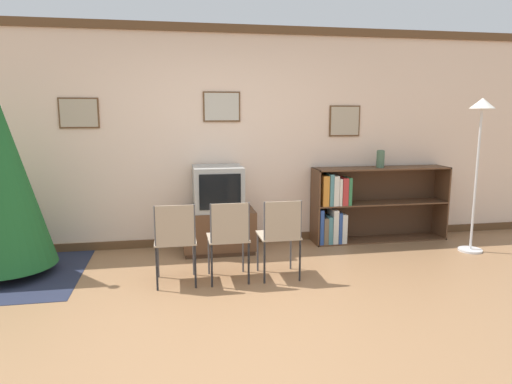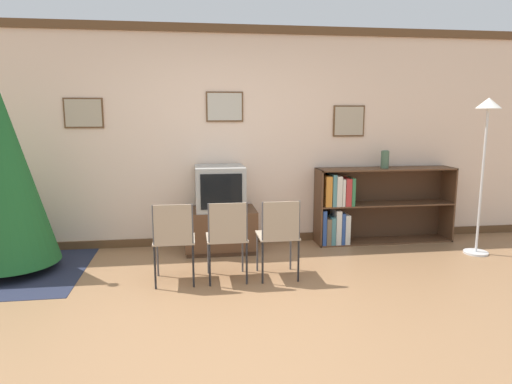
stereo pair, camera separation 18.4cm
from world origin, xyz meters
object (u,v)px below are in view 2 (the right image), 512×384
(vase, at_px, (385,159))
(standing_lamp, at_px, (486,136))
(christmas_tree, at_px, (3,173))
(tv_console, at_px, (220,230))
(folding_chair_center, at_px, (227,236))
(folding_chair_right, at_px, (279,234))
(television, at_px, (220,188))
(folding_chair_left, at_px, (174,238))
(bookshelf, at_px, (360,207))

(vase, xyz_separation_m, standing_lamp, (0.91, -0.66, 0.32))
(christmas_tree, xyz_separation_m, tv_console, (2.23, 0.44, -0.80))
(folding_chair_center, bearing_deg, christmas_tree, 164.67)
(standing_lamp, bearing_deg, folding_chair_right, -168.81)
(vase, distance_m, standing_lamp, 1.17)
(television, xyz_separation_m, folding_chair_left, (-0.52, -1.05, -0.30))
(bookshelf, bearing_deg, christmas_tree, -172.18)
(folding_chair_right, distance_m, bookshelf, 1.74)
(standing_lamp, bearing_deg, christmas_tree, 178.70)
(tv_console, xyz_separation_m, television, (0.00, -0.00, 0.52))
(television, xyz_separation_m, folding_chair_right, (0.52, -1.05, -0.30))
(folding_chair_center, height_order, vase, vase)
(folding_chair_left, relative_size, folding_chair_right, 1.00)
(folding_chair_left, bearing_deg, christmas_tree, 160.38)
(television, xyz_separation_m, standing_lamp, (3.01, -0.56, 0.63))
(christmas_tree, relative_size, vase, 9.35)
(folding_chair_center, bearing_deg, folding_chair_right, 0.00)
(folding_chair_center, relative_size, folding_chair_right, 1.00)
(folding_chair_right, bearing_deg, folding_chair_left, 180.00)
(folding_chair_left, relative_size, standing_lamp, 0.45)
(television, height_order, folding_chair_right, television)
(television, height_order, bookshelf, television)
(christmas_tree, relative_size, folding_chair_center, 2.57)
(television, bearing_deg, vase, 2.73)
(christmas_tree, xyz_separation_m, vase, (4.34, 0.54, 0.02))
(television, relative_size, folding_chair_right, 0.70)
(folding_chair_center, xyz_separation_m, standing_lamp, (3.01, 0.49, 0.93))
(vase, bearing_deg, standing_lamp, -35.97)
(television, relative_size, vase, 2.56)
(christmas_tree, height_order, folding_chair_left, christmas_tree)
(bookshelf, bearing_deg, vase, -2.85)
(christmas_tree, xyz_separation_m, television, (2.23, 0.44, -0.28))
(folding_chair_left, height_order, folding_chair_right, same)
(christmas_tree, distance_m, television, 2.29)
(christmas_tree, height_order, folding_chair_center, christmas_tree)
(tv_console, relative_size, folding_chair_right, 1.04)
(television, xyz_separation_m, vase, (2.10, 0.10, 0.30))
(vase, bearing_deg, folding_chair_right, -144.01)
(standing_lamp, bearing_deg, television, 169.49)
(bookshelf, bearing_deg, folding_chair_left, -153.31)
(bookshelf, bearing_deg, standing_lamp, -29.19)
(christmas_tree, relative_size, bookshelf, 1.18)
(folding_chair_right, bearing_deg, television, 116.17)
(folding_chair_right, bearing_deg, christmas_tree, 167.45)
(tv_console, bearing_deg, folding_chair_right, -63.89)
(television, distance_m, vase, 2.13)
(christmas_tree, bearing_deg, folding_chair_right, -12.55)
(folding_chair_left, xyz_separation_m, vase, (2.62, 1.15, 0.61))
(folding_chair_right, height_order, bookshelf, bookshelf)
(christmas_tree, bearing_deg, folding_chair_center, -15.33)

